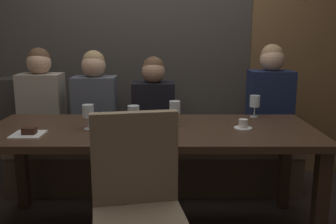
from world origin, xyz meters
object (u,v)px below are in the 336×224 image
diner_redhead (41,97)px  diner_far_end (153,101)px  chair_near_side (137,200)px  wine_glass_end_right (133,113)px  espresso_cup (242,125)px  banquette_bench (154,164)px  diner_near_end (269,96)px  dining_table (150,140)px  wine_glass_near_left (87,112)px  wine_glass_far_left (254,102)px  diner_bearded (94,99)px  dessert_plate (28,133)px  wine_glass_near_right (174,108)px

diner_redhead → diner_far_end: diner_redhead is taller
chair_near_side → diner_far_end: size_ratio=1.36×
wine_glass_end_right → espresso_cup: (0.72, 0.04, -0.09)m
banquette_bench → diner_near_end: 1.15m
banquette_bench → diner_redhead: diner_redhead is taller
dining_table → diner_far_end: (-0.01, 0.73, 0.14)m
diner_near_end → wine_glass_near_left: 1.55m
diner_redhead → wine_glass_far_left: (1.74, -0.39, 0.03)m
diner_redhead → wine_glass_near_left: bearing=-53.4°
wine_glass_near_left → diner_bearded: bearing=97.5°
diner_redhead → dessert_plate: size_ratio=4.18×
dining_table → diner_near_end: diner_near_end is taller
diner_near_end → dessert_plate: bearing=-153.5°
wine_glass_end_right → wine_glass_far_left: size_ratio=1.00×
dining_table → dessert_plate: 0.78m
dining_table → diner_bearded: diner_bearded is taller
diner_redhead → wine_glass_end_right: diner_redhead is taller
wine_glass_end_right → wine_glass_near_right: size_ratio=1.00×
diner_far_end → wine_glass_far_left: (0.78, -0.39, 0.07)m
diner_redhead → diner_near_end: diner_near_end is taller
wine_glass_near_left → wine_glass_near_right: size_ratio=1.00×
espresso_cup → dessert_plate: (-1.37, -0.17, -0.01)m
diner_redhead → espresso_cup: (1.58, -0.75, -0.06)m
diner_bearded → diner_far_end: (0.49, 0.04, -0.03)m
diner_redhead → dessert_plate: bearing=-76.6°
dining_table → espresso_cup: size_ratio=18.33×
dining_table → wine_glass_near_right: wine_glass_near_right is taller
dining_table → wine_glass_end_right: bearing=-150.1°
wine_glass_far_left → diner_far_end: bearing=153.2°
chair_near_side → wine_glass_near_left: (-0.38, 0.70, 0.29)m
diner_bearded → dessert_plate: diner_bearded is taller
chair_near_side → wine_glass_near_right: (0.20, 0.83, 0.29)m
chair_near_side → dining_table: bearing=87.4°
diner_far_end → chair_near_side: bearing=-91.0°
chair_near_side → diner_redhead: (-0.94, 1.45, 0.27)m
diner_redhead → wine_glass_far_left: 1.78m
diner_redhead → wine_glass_near_left: (0.56, -0.75, 0.03)m
wine_glass_near_right → espresso_cup: 0.48m
wine_glass_far_left → wine_glass_near_right: bearing=-159.0°
dining_table → diner_redhead: (-0.97, 0.73, 0.17)m
diner_redhead → diner_far_end: (0.96, -0.00, -0.04)m
wine_glass_end_right → espresso_cup: wine_glass_end_right is taller
banquette_bench → diner_near_end: bearing=-1.3°
dining_table → diner_redhead: 1.22m
wine_glass_near_right → dessert_plate: 0.96m
wine_glass_near_left → wine_glass_far_left: (1.18, 0.36, 0.00)m
diner_bearded → diner_near_end: size_ratio=0.94×
dining_table → wine_glass_near_right: (0.16, 0.10, 0.20)m
banquette_bench → espresso_cup: espresso_cup is taller
diner_near_end → espresso_cup: size_ratio=6.88×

